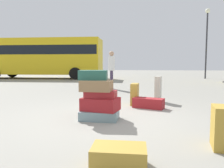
# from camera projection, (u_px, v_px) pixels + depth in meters

# --- Properties ---
(ground_plane) EXTENTS (80.00, 80.00, 0.00)m
(ground_plane) POSITION_uv_depth(u_px,v_px,m) (109.00, 120.00, 4.39)
(ground_plane) COLOR gray
(suitcase_tower) EXTENTS (0.86, 0.62, 1.00)m
(suitcase_tower) POSITION_uv_depth(u_px,v_px,m) (99.00, 98.00, 4.40)
(suitcase_tower) COLOR gray
(suitcase_tower) RESTS_ON ground
(suitcase_tan_white_trunk) EXTENTS (0.23, 0.43, 0.57)m
(suitcase_tan_white_trunk) POSITION_uv_depth(u_px,v_px,m) (219.00, 127.00, 2.87)
(suitcase_tan_white_trunk) COLOR #B28C33
(suitcase_tan_white_trunk) RESTS_ON ground
(suitcase_tan_behind_tower) EXTENTS (0.60, 0.39, 0.23)m
(suitcase_tan_behind_tower) POSITION_uv_depth(u_px,v_px,m) (119.00, 157.00, 2.34)
(suitcase_tan_behind_tower) COLOR #B28C33
(suitcase_tan_behind_tower) RESTS_ON ground
(suitcase_cream_upright_blue) EXTENTS (0.23, 0.34, 0.77)m
(suitcase_cream_upright_blue) POSITION_uv_depth(u_px,v_px,m) (158.00, 89.00, 6.47)
(suitcase_cream_upright_blue) COLOR beige
(suitcase_cream_upright_blue) RESTS_ON ground
(suitcase_tan_right_side) EXTENTS (0.23, 0.45, 0.59)m
(suitcase_tan_right_side) POSITION_uv_depth(u_px,v_px,m) (135.00, 94.00, 6.00)
(suitcase_tan_right_side) COLOR #B28C33
(suitcase_tan_right_side) RESTS_ON ground
(suitcase_maroon_foreground_far) EXTENTS (0.83, 0.56, 0.26)m
(suitcase_maroon_foreground_far) POSITION_uv_depth(u_px,v_px,m) (148.00, 103.00, 5.55)
(suitcase_maroon_foreground_far) COLOR maroon
(suitcase_maroon_foreground_far) RESTS_ON ground
(person_bearded_onlooker) EXTENTS (0.30, 0.34, 1.72)m
(person_bearded_onlooker) POSITION_uv_depth(u_px,v_px,m) (112.00, 66.00, 9.85)
(person_bearded_onlooker) COLOR #3F334C
(person_bearded_onlooker) RESTS_ON ground
(parked_bus) EXTENTS (9.96, 3.11, 3.15)m
(parked_bus) POSITION_uv_depth(u_px,v_px,m) (41.00, 56.00, 17.57)
(parked_bus) COLOR yellow
(parked_bus) RESTS_ON ground
(lamp_post) EXTENTS (0.36, 0.36, 5.48)m
(lamp_post) POSITION_uv_depth(u_px,v_px,m) (207.00, 33.00, 17.03)
(lamp_post) COLOR #333338
(lamp_post) RESTS_ON ground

